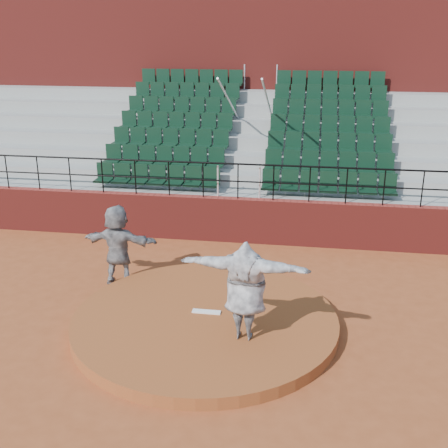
{
  "coord_description": "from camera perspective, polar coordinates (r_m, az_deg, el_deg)",
  "views": [
    {
      "loc": [
        2.01,
        -10.15,
        5.94
      ],
      "look_at": [
        0.0,
        2.5,
        1.4
      ],
      "focal_mm": 45.0,
      "sensor_mm": 36.0,
      "label": 1
    }
  ],
  "objects": [
    {
      "name": "fielder",
      "position": [
        13.65,
        -10.71,
        -2.09
      ],
      "size": [
        1.87,
        0.68,
        1.98
      ],
      "primitive_type": "imported",
      "rotation": [
        0.0,
        0.0,
        3.09
      ],
      "color": "black",
      "rests_on": "ground"
    },
    {
      "name": "boundary_wall",
      "position": [
        16.17,
        1.39,
        0.41
      ],
      "size": [
        24.0,
        0.3,
        1.3
      ],
      "primitive_type": "cube",
      "color": "maroon",
      "rests_on": "ground"
    },
    {
      "name": "pitchers_mound",
      "position": [
        11.87,
        -1.93,
        -9.83
      ],
      "size": [
        5.5,
        5.5,
        0.25
      ],
      "primitive_type": "cylinder",
      "color": "brown",
      "rests_on": "ground"
    },
    {
      "name": "pitcher",
      "position": [
        10.62,
        2.16,
        -6.74
      ],
      "size": [
        2.48,
        0.86,
        1.98
      ],
      "primitive_type": "imported",
      "rotation": [
        0.0,
        0.0,
        3.06
      ],
      "color": "black",
      "rests_on": "pitchers_mound"
    },
    {
      "name": "press_box_facade",
      "position": [
        22.96,
        4.08,
        13.49
      ],
      "size": [
        24.0,
        3.0,
        7.1
      ],
      "primitive_type": "cube",
      "color": "maroon",
      "rests_on": "ground"
    },
    {
      "name": "ground",
      "position": [
        11.93,
        -1.92,
        -10.35
      ],
      "size": [
        90.0,
        90.0,
        0.0
      ],
      "primitive_type": "plane",
      "color": "#944521",
      "rests_on": "ground"
    },
    {
      "name": "wall_railing",
      "position": [
        15.77,
        1.43,
        5.16
      ],
      "size": [
        24.04,
        0.05,
        1.03
      ],
      "color": "black",
      "rests_on": "boundary_wall"
    },
    {
      "name": "seating_deck",
      "position": [
        19.42,
        2.86,
        6.13
      ],
      "size": [
        24.0,
        5.97,
        4.63
      ],
      "color": "gray",
      "rests_on": "ground"
    },
    {
      "name": "pitching_rubber",
      "position": [
        11.93,
        -1.8,
        -8.9
      ],
      "size": [
        0.6,
        0.15,
        0.03
      ],
      "primitive_type": "cube",
      "color": "white",
      "rests_on": "pitchers_mound"
    }
  ]
}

